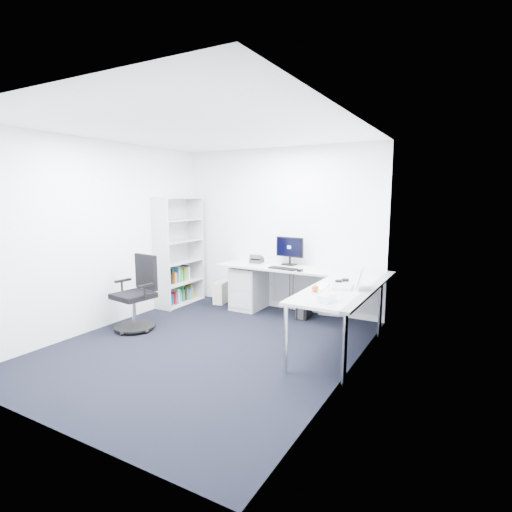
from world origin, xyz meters
The scene contains 22 objects.
ground centered at (0.00, 0.00, 0.00)m, with size 4.20×4.20×0.00m, color black.
ceiling centered at (0.00, 0.00, 2.70)m, with size 4.20×4.20×0.00m, color white.
wall_back centered at (0.00, 2.10, 1.35)m, with size 3.60×0.02×2.70m, color white.
wall_front centered at (0.00, -2.10, 1.35)m, with size 3.60×0.02×2.70m, color white.
wall_left centered at (-1.80, 0.00, 1.35)m, with size 0.02×4.20×2.70m, color white.
wall_right centered at (1.80, 0.00, 1.35)m, with size 0.02×4.20×2.70m, color white.
l_desk centered at (0.55, 1.40, 0.40)m, with size 2.73×1.53×0.80m, color #BABCBC, non-canonical shape.
drawer_pedestal centered at (-0.41, 1.79, 0.36)m, with size 0.47×0.58×0.72m, color #BABCBC.
bookshelf centered at (-1.62, 1.45, 0.95)m, with size 0.37×0.95×1.90m, color #B7B9B9, non-canonical shape.
task_chair centered at (-1.29, 0.04, 0.54)m, with size 0.60×0.60×1.07m, color black, non-canonical shape.
black_pc_tower centered at (0.62, 1.78, 0.19)m, with size 0.17×0.38×0.37m, color black.
beige_pc_tower centered at (-1.02, 1.88, 0.19)m, with size 0.18×0.41×0.39m, color beige.
power_strip centered at (0.93, 2.07, 0.02)m, with size 0.35×0.06×0.04m, color white.
monitor centered at (0.29, 1.91, 1.03)m, with size 0.49×0.16×0.47m, color black, non-canonical shape.
black_keyboard centered at (0.36, 1.53, 0.81)m, with size 0.45×0.16×0.02m, color black.
mouse centered at (0.67, 1.48, 0.81)m, with size 0.06×0.10×0.03m, color black.
desk_phone centered at (-0.28, 1.84, 0.86)m, with size 0.20×0.20×0.14m, color #2B2B2E, non-canonical shape.
laptop centered at (1.53, 0.78, 0.92)m, with size 0.36×0.35×0.25m, color silver, non-canonical shape.
white_keyboard centered at (1.30, 0.68, 0.80)m, with size 0.11×0.40×0.01m, color white.
headphones centered at (1.42, 1.09, 0.82)m, with size 0.13×0.20×0.05m, color black, non-canonical shape.
orange_fruit centered at (1.31, 0.40, 0.84)m, with size 0.08×0.08×0.08m, color #D34D12.
tissue_box centered at (1.58, 0.06, 0.83)m, with size 0.11×0.22×0.08m, color white.
Camera 1 is at (2.94, -3.95, 1.93)m, focal length 28.00 mm.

